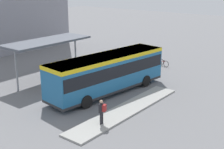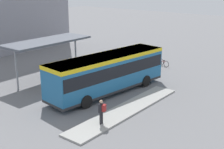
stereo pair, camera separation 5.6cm
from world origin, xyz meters
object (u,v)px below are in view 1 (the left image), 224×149
Objects in this scene: bicycle_red at (163,63)px; bicycle_green at (150,60)px; city_bus at (108,71)px; pedestrian_waiting at (102,110)px; bicycle_orange at (157,61)px.

bicycle_red is 1.01× the size of bicycle_green.
bicycle_green is (10.10, 2.26, -1.49)m from city_bus.
pedestrian_waiting reaches higher than bicycle_orange.
pedestrian_waiting reaches higher than bicycle_red.
bicycle_green is (0.05, 0.88, -0.03)m from bicycle_orange.
city_bus is at bearing 95.64° from bicycle_orange.
pedestrian_waiting is 15.72m from bicycle_orange.
bicycle_orange is 1.10× the size of bicycle_green.
city_bus is 7.03× the size of bicycle_red.
pedestrian_waiting is 1.02× the size of bicycle_green.
pedestrian_waiting is (-4.88, -3.50, -0.80)m from city_bus.
pedestrian_waiting is 15.25m from bicycle_red.
pedestrian_waiting is at bearing 105.92° from bicycle_orange.
bicycle_green is (14.98, 5.75, -0.70)m from pedestrian_waiting.
bicycle_red is at bearing -89.14° from pedestrian_waiting.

